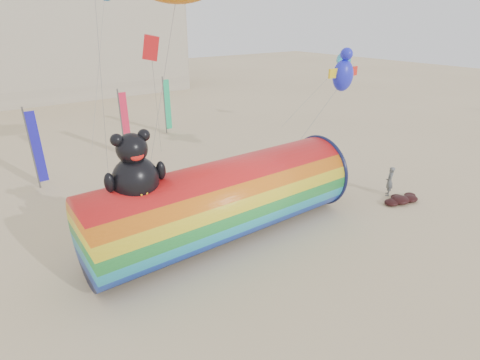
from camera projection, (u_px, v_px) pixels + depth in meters
ground at (250, 236)px, 18.57m from camera, size 160.00×160.00×0.00m
windsock_assembly at (224, 198)px, 17.89m from camera, size 13.36×4.07×6.16m
kite_handler at (390, 181)px, 22.56m from camera, size 0.79×0.75×1.82m
fabric_bundle at (401, 199)px, 21.97m from camera, size 2.62×1.35×0.41m
festival_banners at (118, 122)px, 28.53m from camera, size 12.57×6.54×5.20m
flying_kites at (214, 7)px, 18.95m from camera, size 29.92×12.87×10.45m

